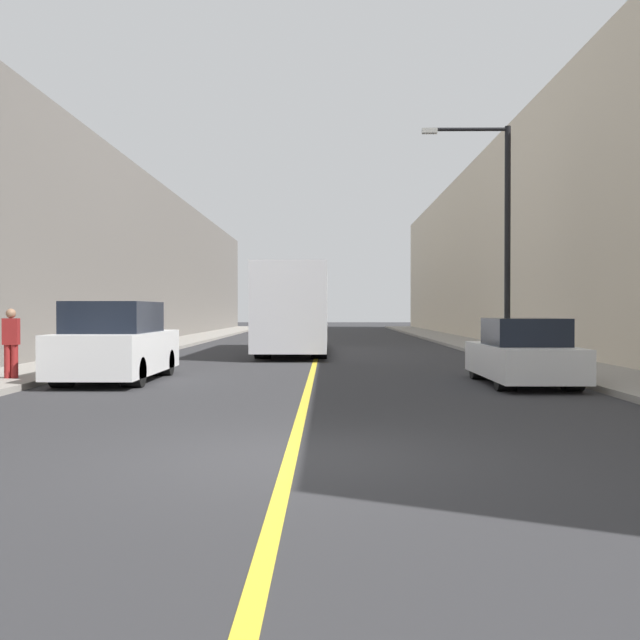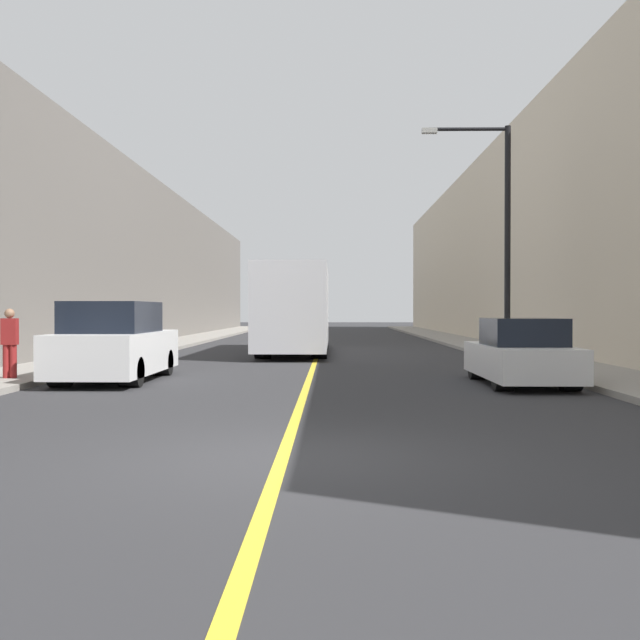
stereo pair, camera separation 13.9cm
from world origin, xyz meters
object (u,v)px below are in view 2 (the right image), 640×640
object	(u,v)px
car_right_near	(521,355)
pedestrian	(10,342)
parked_suv_left	(115,344)
street_lamp_right	(499,225)
bus	(296,308)

from	to	relation	value
car_right_near	pedestrian	world-z (taller)	pedestrian
parked_suv_left	street_lamp_right	xyz separation A→B (m)	(10.81, 6.90, 3.67)
street_lamp_right	parked_suv_left	bearing A→B (deg)	-147.46
parked_suv_left	car_right_near	xyz separation A→B (m)	(9.60, -0.80, -0.20)
car_right_near	pedestrian	xyz separation A→B (m)	(-11.83, 0.04, 0.29)
parked_suv_left	street_lamp_right	size ratio (longest dim) A/B	0.64
parked_suv_left	street_lamp_right	world-z (taller)	street_lamp_right
street_lamp_right	bus	bearing A→B (deg)	143.89
bus	parked_suv_left	world-z (taller)	bus
parked_suv_left	street_lamp_right	distance (m)	13.33
parked_suv_left	pedestrian	size ratio (longest dim) A/B	3.06
street_lamp_right	pedestrian	bearing A→B (deg)	-149.58
bus	parked_suv_left	size ratio (longest dim) A/B	2.28
bus	car_right_near	size ratio (longest dim) A/B	2.54
pedestrian	bus	bearing A→B (deg)	64.72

